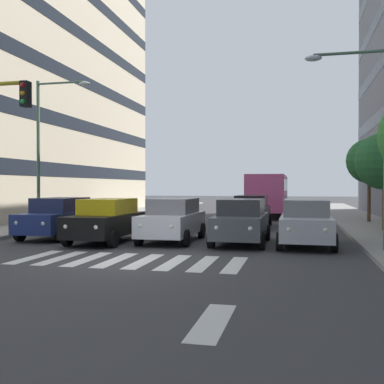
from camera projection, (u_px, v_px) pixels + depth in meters
ground_plane at (130, 261)px, 13.62m from camera, size 180.00×180.00×0.00m
building_right_block_0 at (21, 40)px, 34.04m from camera, size 10.02×27.85×26.20m
crosswalk_markings at (130, 261)px, 13.62m from camera, size 6.75×2.80×0.01m
lane_arrow_0 at (212, 322)px, 7.47m from camera, size 0.50×2.20×0.01m
car_0 at (306, 222)px, 16.98m from camera, size 2.02×4.44×1.72m
car_1 at (241, 221)px, 17.61m from camera, size 2.02×4.44×1.72m
car_2 at (173, 219)px, 18.36m from camera, size 2.02×4.44×1.72m
car_3 at (107, 220)px, 18.07m from camera, size 2.02×4.44×1.72m
car_4 at (59, 217)px, 19.68m from camera, size 2.02×4.44×1.72m
car_row2_0 at (251, 211)px, 24.72m from camera, size 2.02×4.44×1.72m
bus_behind_traffic at (269, 191)px, 34.14m from camera, size 2.78×10.50×3.00m
street_lamp_left at (372, 125)px, 14.81m from camera, size 2.64×0.28×6.57m
street_lamp_right at (46, 138)px, 22.50m from camera, size 2.84×0.28×7.25m
street_tree_1 at (384, 161)px, 21.58m from camera, size 2.72×2.72×4.61m
street_tree_2 at (369, 161)px, 26.76m from camera, size 2.62×2.62×4.86m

